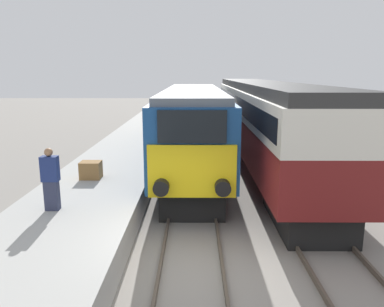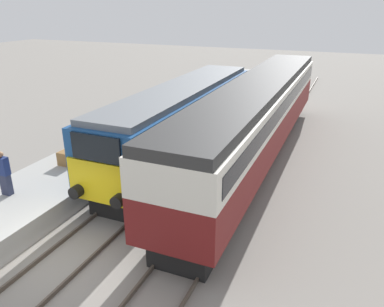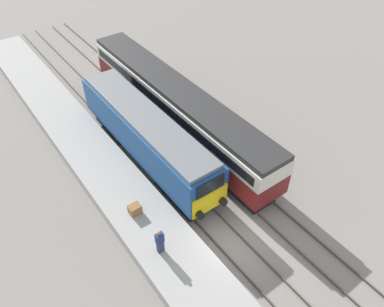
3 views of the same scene
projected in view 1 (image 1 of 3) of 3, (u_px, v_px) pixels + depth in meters
ground_plane at (191, 268)px, 8.68m from camera, size 120.00×120.00×0.00m
platform_left at (118, 167)px, 16.43m from camera, size 3.50×50.00×0.83m
rails_near_track at (193, 196)px, 13.55m from camera, size 1.51×60.00×0.14m
rails_far_track at (286, 196)px, 13.53m from camera, size 1.50×60.00×0.14m
locomotive at (193, 125)px, 17.10m from camera, size 2.70×14.23×3.75m
passenger_carriage at (262, 114)px, 18.46m from camera, size 2.75×20.17×4.02m
person_on_platform at (51, 180)px, 9.91m from camera, size 0.44×0.26×1.70m
luggage_crate at (91, 170)px, 13.03m from camera, size 0.70×0.56×0.60m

